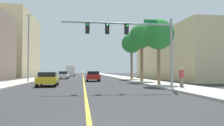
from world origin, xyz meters
The scene contains 16 objects.
ground centered at (0.00, 42.00, 0.00)m, with size 192.00×192.00×0.00m, color #2D2D30.
sidewalk_left centered at (-8.59, 42.00, 0.07)m, with size 3.94×168.00×0.15m, color #B2ADA3.
sidewalk_right centered at (8.59, 42.00, 0.07)m, with size 3.94×168.00×0.15m, color #B2ADA3.
lane_marking_center centered at (0.00, 42.00, 0.00)m, with size 0.16×144.00×0.01m, color yellow.
building_left_far centered at (-19.49, 52.57, 8.04)m, with size 12.81×19.52×16.08m, color beige.
building_right_near centered at (20.07, 32.26, 4.18)m, with size 13.97×27.05×8.35m, color beige.
traffic_signal_mast centered at (3.94, 11.70, 4.35)m, with size 8.95×0.36×5.70m.
street_lamp centered at (-7.12, 23.58, 4.91)m, with size 0.56×0.28×8.67m.
palm_near centered at (7.89, 16.94, 5.44)m, with size 3.29×3.29×6.99m.
palm_mid centered at (8.09, 24.13, 6.42)m, with size 3.46×3.46×8.10m.
palm_far centered at (8.33, 31.32, 6.35)m, with size 3.51×3.51×8.03m.
car_white centered at (-3.76, 36.58, 0.75)m, with size 1.88×4.33×1.45m.
car_red centered at (1.36, 26.90, 0.77)m, with size 1.96×4.42×1.48m.
car_yellow centered at (-3.67, 17.47, 0.75)m, with size 2.04×4.14×1.43m.
delivery_truck centered at (-3.58, 58.14, 1.57)m, with size 2.51×7.27×2.91m.
pedestrian centered at (8.28, 12.56, 0.98)m, with size 0.38×0.38×1.66m.
Camera 1 is at (-0.21, -4.60, 1.57)m, focal length 33.70 mm.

